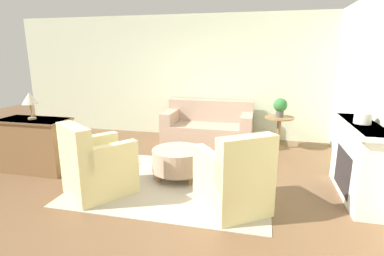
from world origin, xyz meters
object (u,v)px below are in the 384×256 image
at_px(side_table, 279,127).
at_px(couch, 208,128).
at_px(ottoman_table, 178,160).
at_px(potted_plant_on_side_table, 280,106).
at_px(table_lamp, 30,99).
at_px(dresser, 36,144).
at_px(armchair_left, 96,167).
at_px(vase_mantel_near, 363,117).
at_px(armchair_right, 234,180).

bearing_deg(side_table, couch, 174.84).
height_order(ottoman_table, potted_plant_on_side_table, potted_plant_on_side_table).
distance_m(potted_plant_on_side_table, table_lamp, 4.59).
bearing_deg(dresser, couch, 43.28).
relative_size(armchair_left, ottoman_table, 1.35).
distance_m(dresser, vase_mantel_near, 4.98).
bearing_deg(couch, dresser, -136.72).
bearing_deg(couch, table_lamp, -136.72).
xyz_separation_m(side_table, dresser, (-4.01, -2.21, -0.00)).
height_order(armchair_left, vase_mantel_near, vase_mantel_near).
bearing_deg(armchair_right, couch, 106.43).
relative_size(ottoman_table, table_lamp, 1.85).
height_order(dresser, table_lamp, table_lamp).
height_order(potted_plant_on_side_table, table_lamp, table_lamp).
height_order(vase_mantel_near, potted_plant_on_side_table, vase_mantel_near).
relative_size(armchair_right, vase_mantel_near, 5.10).
relative_size(couch, armchair_left, 1.78).
height_order(ottoman_table, table_lamp, table_lamp).
xyz_separation_m(ottoman_table, table_lamp, (-2.40, -0.24, 0.91)).
xyz_separation_m(side_table, potted_plant_on_side_table, (0.00, 0.00, 0.43)).
bearing_deg(potted_plant_on_side_table, dresser, -151.08).
bearing_deg(vase_mantel_near, armchair_left, -167.90).
bearing_deg(table_lamp, couch, 43.28).
height_order(dresser, vase_mantel_near, vase_mantel_near).
height_order(armchair_left, dresser, armchair_left).
distance_m(dresser, table_lamp, 0.76).
distance_m(ottoman_table, table_lamp, 2.58).
bearing_deg(vase_mantel_near, armchair_right, -154.62).
bearing_deg(side_table, armchair_right, -103.16).
height_order(armchair_right, table_lamp, table_lamp).
bearing_deg(side_table, dresser, -151.08).
height_order(armchair_left, side_table, armchair_left).
distance_m(couch, vase_mantel_near, 3.36).
xyz_separation_m(armchair_right, table_lamp, (-3.36, 0.57, 0.82)).
bearing_deg(armchair_right, armchair_left, 180.00).
bearing_deg(armchair_right, potted_plant_on_side_table, 76.84).
xyz_separation_m(ottoman_table, dresser, (-2.40, -0.24, 0.16)).
xyz_separation_m(armchair_left, armchair_right, (1.91, -0.00, 0.00)).
distance_m(armchair_left, dresser, 1.55).
xyz_separation_m(side_table, table_lamp, (-4.01, -2.21, 0.75)).
xyz_separation_m(couch, armchair_right, (0.86, -2.92, 0.07)).
xyz_separation_m(vase_mantel_near, table_lamp, (-4.93, -0.18, 0.10)).
height_order(vase_mantel_near, table_lamp, table_lamp).
relative_size(armchair_right, potted_plant_on_side_table, 2.84).
height_order(armchair_left, table_lamp, table_lamp).
bearing_deg(armchair_left, potted_plant_on_side_table, 47.37).
bearing_deg(armchair_left, side_table, 47.37).
bearing_deg(potted_plant_on_side_table, couch, 174.84).
bearing_deg(side_table, ottoman_table, -129.02).
bearing_deg(table_lamp, armchair_left, -21.45).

